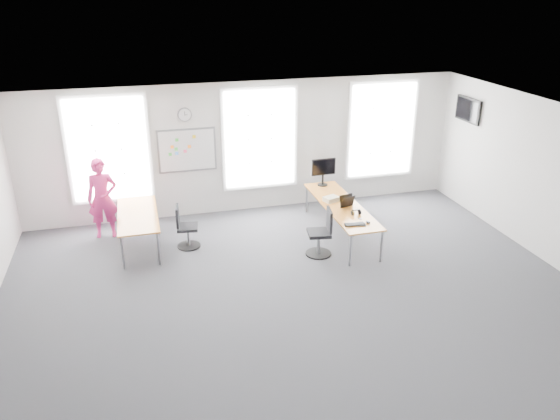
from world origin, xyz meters
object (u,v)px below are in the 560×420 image
object	(u,v)px
chair_right	(322,235)
keyboard	(355,225)
person	(103,198)
headphones	(356,212)
desk_right	(341,207)
chair_left	(185,229)
monitor	(323,170)
desk_left	(138,217)

from	to	relation	value
chair_right	keyboard	distance (m)	0.69
person	headphones	world-z (taller)	person
desk_right	keyboard	size ratio (longest dim) A/B	7.06
chair_left	person	distance (m)	1.90
monitor	keyboard	bearing A→B (deg)	-95.20
person	desk_left	bearing A→B (deg)	-43.89
chair_right	headphones	xyz separation A→B (m)	(0.77, 0.18, 0.32)
desk_right	person	size ratio (longest dim) A/B	1.66
desk_right	chair_left	xyz separation A→B (m)	(-3.23, 0.27, -0.25)
desk_right	monitor	xyz separation A→B (m)	(0.01, 1.20, 0.43)
headphones	monitor	world-z (taller)	monitor
chair_left	keyboard	xyz separation A→B (m)	(3.12, -1.31, 0.31)
keyboard	headphones	bearing A→B (deg)	79.80
desk_left	chair_right	world-z (taller)	chair_right
desk_left	headphones	world-z (taller)	headphones
desk_right	desk_left	size ratio (longest dim) A/B	1.45
desk_right	headphones	bearing A→B (deg)	-81.57
chair_left	headphones	xyz separation A→B (m)	(3.32, -0.85, 0.35)
desk_left	chair_left	size ratio (longest dim) A/B	2.19
chair_right	desk_left	bearing A→B (deg)	-101.57
desk_right	chair_left	distance (m)	3.25
keyboard	monitor	bearing A→B (deg)	100.23
person	monitor	size ratio (longest dim) A/B	2.68
chair_left	person	world-z (taller)	person
chair_right	chair_left	size ratio (longest dim) A/B	1.08
headphones	desk_left	bearing A→B (deg)	151.53
chair_left	monitor	size ratio (longest dim) A/B	1.40
person	keyboard	distance (m)	5.21
chair_left	person	xyz separation A→B (m)	(-1.57, 0.96, 0.46)
chair_right	chair_left	bearing A→B (deg)	-102.93
desk_left	monitor	xyz separation A→B (m)	(4.14, 0.66, 0.42)
monitor	desk_right	bearing A→B (deg)	-92.53
chair_right	headphones	world-z (taller)	chair_right
chair_left	headphones	bearing A→B (deg)	-96.23
person	keyboard	size ratio (longest dim) A/B	4.24
desk_left	keyboard	bearing A→B (deg)	-21.44
person	chair_right	bearing A→B (deg)	-23.69
person	monitor	distance (m)	4.82
desk_right	keyboard	world-z (taller)	keyboard
desk_left	monitor	size ratio (longest dim) A/B	3.06
person	headphones	distance (m)	5.22
chair_right	headphones	bearing A→B (deg)	112.09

